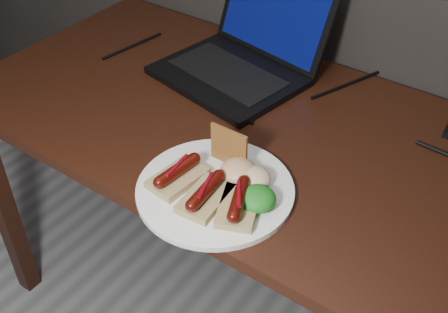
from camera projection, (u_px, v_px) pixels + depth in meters
desk at (251, 153)px, 1.33m from camera, size 1.40×0.70×0.75m
laptop at (245, 52)px, 1.42m from camera, size 0.40×0.41×0.25m
desk_cables at (274, 88)px, 1.38m from camera, size 0.96×0.38×0.01m
plate at (215, 190)px, 1.09m from camera, size 0.33×0.33×0.01m
bread_sausage_left at (178, 175)px, 1.09m from camera, size 0.08×0.12×0.04m
bread_sausage_center at (206, 195)px, 1.05m from camera, size 0.08×0.12×0.04m
bread_sausage_right at (239, 203)px, 1.03m from camera, size 0.11×0.13×0.04m
crispbread at (229, 147)px, 1.12m from camera, size 0.08×0.01×0.08m
salad_greens at (257, 198)px, 1.04m from camera, size 0.07×0.07×0.04m
salsa_mound at (238, 170)px, 1.10m from camera, size 0.07×0.07×0.04m
coleslaw_mound at (254, 178)px, 1.09m from camera, size 0.06×0.06×0.04m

